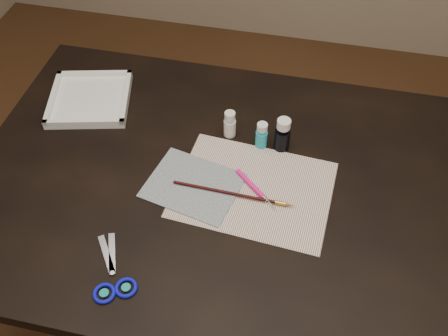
% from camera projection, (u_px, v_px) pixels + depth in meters
% --- Properties ---
extents(ground, '(3.50, 3.50, 0.02)m').
position_uv_depth(ground, '(224.00, 311.00, 1.84)').
color(ground, '#422614').
rests_on(ground, ground).
extents(table, '(1.30, 0.90, 0.75)m').
position_uv_depth(table, '(224.00, 257.00, 1.54)').
color(table, black).
rests_on(table, ground).
extents(paper, '(0.40, 0.32, 0.00)m').
position_uv_depth(paper, '(254.00, 189.00, 1.24)').
color(paper, white).
rests_on(paper, table).
extents(canvas, '(0.26, 0.22, 0.00)m').
position_uv_depth(canvas, '(193.00, 185.00, 1.25)').
color(canvas, '#13263D').
rests_on(canvas, paper).
extents(paint_bottle_white, '(0.04, 0.04, 0.08)m').
position_uv_depth(paint_bottle_white, '(230.00, 124.00, 1.34)').
color(paint_bottle_white, silver).
rests_on(paint_bottle_white, table).
extents(paint_bottle_cyan, '(0.04, 0.04, 0.08)m').
position_uv_depth(paint_bottle_cyan, '(262.00, 135.00, 1.31)').
color(paint_bottle_cyan, '#22ACCE').
rests_on(paint_bottle_cyan, table).
extents(paint_bottle_navy, '(0.05, 0.05, 0.10)m').
position_uv_depth(paint_bottle_navy, '(283.00, 134.00, 1.30)').
color(paint_bottle_navy, black).
rests_on(paint_bottle_navy, table).
extents(paintbrush, '(0.31, 0.02, 0.01)m').
position_uv_depth(paintbrush, '(234.00, 194.00, 1.22)').
color(paintbrush, black).
rests_on(paintbrush, canvas).
extents(craft_knife, '(0.13, 0.11, 0.01)m').
position_uv_depth(craft_knife, '(257.00, 190.00, 1.23)').
color(craft_knife, '#F81988').
rests_on(craft_knife, paper).
extents(scissors, '(0.19, 0.21, 0.01)m').
position_uv_depth(scissors, '(108.00, 267.00, 1.09)').
color(scissors, silver).
rests_on(scissors, table).
extents(palette_tray, '(0.27, 0.27, 0.03)m').
position_uv_depth(palette_tray, '(90.00, 99.00, 1.44)').
color(palette_tray, white).
rests_on(palette_tray, table).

